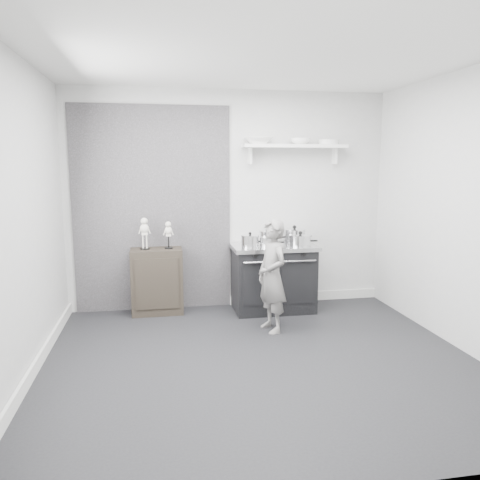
% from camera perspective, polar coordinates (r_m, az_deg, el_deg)
% --- Properties ---
extents(ground, '(4.00, 4.00, 0.00)m').
position_cam_1_polar(ground, '(4.48, 2.45, -14.47)').
color(ground, black).
rests_on(ground, ground).
extents(room_shell, '(4.02, 3.62, 2.71)m').
position_cam_1_polar(room_shell, '(4.23, 0.98, 7.05)').
color(room_shell, beige).
rests_on(room_shell, ground).
extents(wall_shelf, '(1.30, 0.26, 0.24)m').
position_cam_1_polar(wall_shelf, '(5.93, 6.68, 11.19)').
color(wall_shelf, white).
rests_on(wall_shelf, room_shell).
extents(stove, '(1.03, 0.64, 0.82)m').
position_cam_1_polar(stove, '(5.82, 4.07, -4.56)').
color(stove, black).
rests_on(stove, ground).
extents(side_cabinet, '(0.61, 0.36, 0.79)m').
position_cam_1_polar(side_cabinet, '(5.78, -10.08, -4.95)').
color(side_cabinet, black).
rests_on(side_cabinet, ground).
extents(child, '(0.40, 0.51, 1.22)m').
position_cam_1_polar(child, '(5.05, 3.95, -4.40)').
color(child, slate).
rests_on(child, ground).
extents(pot_front_left, '(0.30, 0.21, 0.18)m').
position_cam_1_polar(pot_front_left, '(5.56, 1.24, -0.12)').
color(pot_front_left, silver).
rests_on(pot_front_left, stove).
extents(pot_back_left, '(0.33, 0.24, 0.20)m').
position_cam_1_polar(pot_back_left, '(5.83, 3.49, 0.38)').
color(pot_back_left, silver).
rests_on(pot_back_left, stove).
extents(pot_back_right, '(0.36, 0.28, 0.22)m').
position_cam_1_polar(pot_back_right, '(5.90, 6.64, 0.51)').
color(pot_back_right, silver).
rests_on(pot_back_right, stove).
extents(pot_front_right, '(0.35, 0.26, 0.19)m').
position_cam_1_polar(pot_front_right, '(5.66, 7.35, -0.05)').
color(pot_front_right, silver).
rests_on(pot_front_right, stove).
extents(pot_front_center, '(0.29, 0.21, 0.16)m').
position_cam_1_polar(pot_front_center, '(5.57, 3.48, -0.24)').
color(pot_front_center, silver).
rests_on(pot_front_center, stove).
extents(skeleton_full, '(0.12, 0.08, 0.44)m').
position_cam_1_polar(skeleton_full, '(5.67, -11.57, 1.07)').
color(skeleton_full, beige).
rests_on(skeleton_full, side_cabinet).
extents(skeleton_torso, '(0.11, 0.07, 0.38)m').
position_cam_1_polar(skeleton_torso, '(5.67, -8.73, 0.84)').
color(skeleton_torso, beige).
rests_on(skeleton_torso, side_cabinet).
extents(bowl_large, '(0.33, 0.33, 0.08)m').
position_cam_1_polar(bowl_large, '(5.81, 2.26, 12.00)').
color(bowl_large, white).
rests_on(bowl_large, wall_shelf).
extents(bowl_small, '(0.24, 0.24, 0.08)m').
position_cam_1_polar(bowl_small, '(5.95, 7.38, 11.84)').
color(bowl_small, white).
rests_on(bowl_small, wall_shelf).
extents(plate_stack, '(0.25, 0.25, 0.06)m').
position_cam_1_polar(plate_stack, '(6.07, 10.75, 11.63)').
color(plate_stack, silver).
rests_on(plate_stack, wall_shelf).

